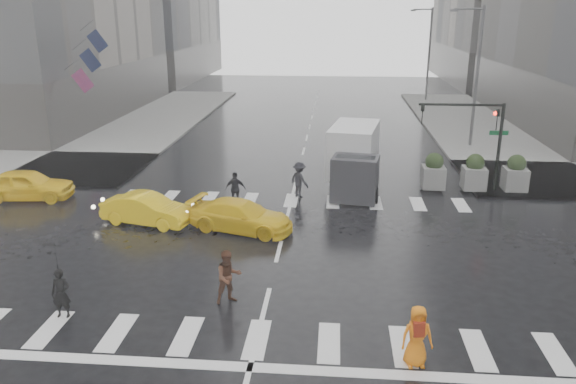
# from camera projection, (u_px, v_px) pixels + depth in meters

# --- Properties ---
(ground) EXTENTS (120.00, 120.00, 0.00)m
(ground) POSITION_uv_depth(u_px,v_px,m) (279.00, 251.00, 21.26)
(ground) COLOR black
(ground) RESTS_ON ground
(sidewalk_nw) EXTENTS (35.00, 35.00, 0.15)m
(sidewalk_nw) POSITION_uv_depth(u_px,v_px,m) (28.00, 139.00, 39.41)
(sidewalk_nw) COLOR slate
(sidewalk_nw) RESTS_ON ground
(road_markings) EXTENTS (18.00, 48.00, 0.01)m
(road_markings) POSITION_uv_depth(u_px,v_px,m) (279.00, 251.00, 21.26)
(road_markings) COLOR silver
(road_markings) RESTS_ON ground
(traffic_signal_pole) EXTENTS (4.45, 0.42, 4.50)m
(traffic_signal_pole) POSITION_uv_depth(u_px,v_px,m) (480.00, 129.00, 27.13)
(traffic_signal_pole) COLOR black
(traffic_signal_pole) RESTS_ON ground
(street_lamp_near) EXTENTS (2.15, 0.22, 9.00)m
(street_lamp_near) POSITION_uv_depth(u_px,v_px,m) (475.00, 72.00, 35.92)
(street_lamp_near) COLOR #59595B
(street_lamp_near) RESTS_ON ground
(street_lamp_far) EXTENTS (2.15, 0.22, 9.00)m
(street_lamp_far) POSITION_uv_depth(u_px,v_px,m) (428.00, 51.00, 54.88)
(street_lamp_far) COLOR #59595B
(street_lamp_far) RESTS_ON ground
(planter_west) EXTENTS (1.10, 1.10, 1.80)m
(planter_west) POSITION_uv_depth(u_px,v_px,m) (434.00, 172.00, 28.17)
(planter_west) COLOR slate
(planter_west) RESTS_ON ground
(planter_mid) EXTENTS (1.10, 1.10, 1.80)m
(planter_mid) POSITION_uv_depth(u_px,v_px,m) (474.00, 173.00, 28.00)
(planter_mid) COLOR slate
(planter_mid) RESTS_ON ground
(planter_east) EXTENTS (1.10, 1.10, 1.80)m
(planter_east) POSITION_uv_depth(u_px,v_px,m) (515.00, 174.00, 27.84)
(planter_east) COLOR slate
(planter_east) RESTS_ON ground
(flag_cluster) EXTENTS (2.87, 3.06, 4.69)m
(flag_cluster) POSITION_uv_depth(u_px,v_px,m) (86.00, 57.00, 38.28)
(flag_cluster) COLOR #59595B
(flag_cluster) RESTS_ON ground
(pedestrian_black) EXTENTS (1.02, 1.04, 2.43)m
(pedestrian_black) POSITION_uv_depth(u_px,v_px,m) (57.00, 266.00, 16.22)
(pedestrian_black) COLOR black
(pedestrian_black) RESTS_ON ground
(pedestrian_brown) EXTENTS (1.06, 0.99, 1.73)m
(pedestrian_brown) POSITION_uv_depth(u_px,v_px,m) (229.00, 277.00, 17.30)
(pedestrian_brown) COLOR #4A291A
(pedestrian_brown) RESTS_ON ground
(pedestrian_orange) EXTENTS (0.88, 0.64, 1.66)m
(pedestrian_orange) POSITION_uv_depth(u_px,v_px,m) (417.00, 336.00, 14.22)
(pedestrian_orange) COLOR orange
(pedestrian_orange) RESTS_ON ground
(pedestrian_far_a) EXTENTS (0.98, 0.64, 1.62)m
(pedestrian_far_a) POSITION_uv_depth(u_px,v_px,m) (236.00, 189.00, 26.02)
(pedestrian_far_a) COLOR black
(pedestrian_far_a) RESTS_ON ground
(pedestrian_far_b) EXTENTS (1.25, 1.22, 1.75)m
(pedestrian_far_b) POSITION_uv_depth(u_px,v_px,m) (299.00, 180.00, 27.22)
(pedestrian_far_b) COLOR black
(pedestrian_far_b) RESTS_ON ground
(taxi_front) EXTENTS (4.46, 2.15, 1.47)m
(taxi_front) POSITION_uv_depth(u_px,v_px,m) (27.00, 185.00, 26.89)
(taxi_front) COLOR yellow
(taxi_front) RESTS_ON ground
(taxi_mid) EXTENTS (4.13, 2.26, 1.29)m
(taxi_mid) POSITION_uv_depth(u_px,v_px,m) (147.00, 209.00, 23.82)
(taxi_mid) COLOR yellow
(taxi_mid) RESTS_ON ground
(taxi_rear) EXTENTS (4.18, 2.72, 1.27)m
(taxi_rear) POSITION_uv_depth(u_px,v_px,m) (241.00, 216.00, 23.11)
(taxi_rear) COLOR yellow
(taxi_rear) RESTS_ON ground
(box_truck) EXTENTS (2.20, 5.87, 3.12)m
(box_truck) POSITION_uv_depth(u_px,v_px,m) (354.00, 157.00, 28.31)
(box_truck) COLOR silver
(box_truck) RESTS_ON ground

